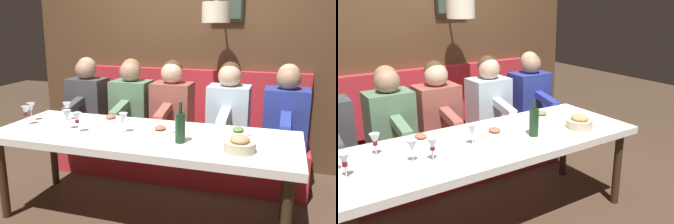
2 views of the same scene
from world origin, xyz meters
TOP-DOWN VIEW (x-y plane):
  - ground_plane at (0.00, 0.00)m, footprint 12.00×12.00m
  - dining_table at (0.00, 0.00)m, footprint 0.90×2.43m
  - banquette_bench at (0.89, 0.00)m, footprint 0.52×2.63m
  - back_wall_panel at (1.46, -0.01)m, footprint 0.59×3.83m
  - diner_nearest at (0.88, -1.08)m, footprint 0.60×0.40m
  - diner_near at (0.88, -0.54)m, footprint 0.60×0.40m
  - diner_middle at (0.88, 0.04)m, footprint 0.60×0.40m
  - diner_far at (0.88, 0.49)m, footprint 0.60×0.40m
  - diner_farthest at (0.88, 1.01)m, footprint 0.60×0.40m
  - place_setting_0 at (0.30, 0.44)m, footprint 0.24×0.32m
  - place_setting_1 at (0.24, -0.72)m, footprint 0.24×0.31m
  - place_setting_2 at (0.09, -0.11)m, footprint 0.24×0.32m
  - wine_glass_0 at (-0.07, 1.06)m, footprint 0.07×0.07m
  - wine_glass_1 at (0.18, 0.81)m, footprint 0.07×0.07m
  - wine_glass_2 at (0.06, 1.11)m, footprint 0.07×0.07m
  - wine_glass_3 at (-0.02, 0.16)m, footprint 0.07×0.07m
  - wine_glass_4 at (-0.08, 0.64)m, footprint 0.07×0.07m
  - wine_glass_5 at (-0.13, 0.52)m, footprint 0.07×0.07m
  - wine_bottle at (-0.12, -0.34)m, footprint 0.08×0.08m
  - bread_bowl at (-0.18, -0.78)m, footprint 0.22×0.22m

SIDE VIEW (x-z plane):
  - ground_plane at x=0.00m, z-range 0.00..0.00m
  - banquette_bench at x=0.89m, z-range 0.00..0.45m
  - dining_table at x=0.00m, z-range 0.31..1.05m
  - place_setting_0 at x=0.30m, z-range 0.73..0.78m
  - place_setting_1 at x=0.24m, z-range 0.73..0.78m
  - place_setting_2 at x=0.09m, z-range 0.73..0.78m
  - bread_bowl at x=-0.18m, z-range 0.73..0.85m
  - diner_nearest at x=0.88m, z-range 0.42..1.21m
  - diner_near at x=0.88m, z-range 0.42..1.21m
  - diner_middle at x=0.88m, z-range 0.42..1.21m
  - diner_far at x=0.88m, z-range 0.42..1.21m
  - diner_farthest at x=0.88m, z-range 0.42..1.21m
  - wine_glass_0 at x=-0.07m, z-range 0.77..0.94m
  - wine_glass_1 at x=0.18m, z-range 0.77..0.94m
  - wine_glass_5 at x=-0.13m, z-range 0.77..0.94m
  - wine_bottle at x=-0.12m, z-range 0.71..1.01m
  - wine_glass_2 at x=0.06m, z-range 0.77..0.94m
  - wine_glass_3 at x=-0.02m, z-range 0.77..0.94m
  - wine_glass_4 at x=-0.08m, z-range 0.77..0.94m
  - back_wall_panel at x=1.46m, z-range -0.08..2.82m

